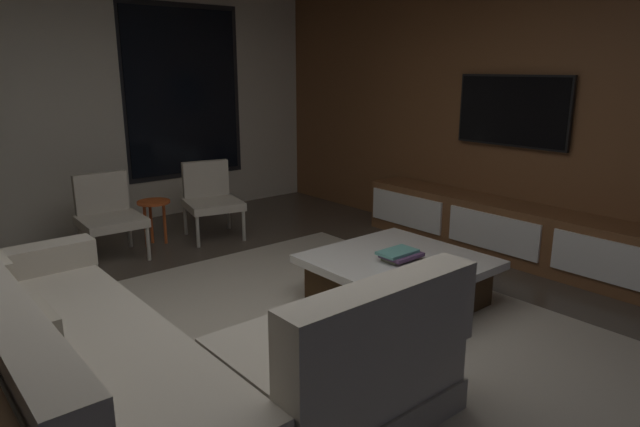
# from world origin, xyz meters

# --- Properties ---
(floor) EXTENTS (9.20, 9.20, 0.00)m
(floor) POSITION_xyz_m (0.00, 0.00, 0.00)
(floor) COLOR #473D33
(back_wall_with_window) EXTENTS (6.60, 0.30, 2.70)m
(back_wall_with_window) POSITION_xyz_m (-0.06, 3.62, 1.34)
(back_wall_with_window) COLOR beige
(back_wall_with_window) RESTS_ON floor
(media_wall) EXTENTS (0.12, 7.80, 2.70)m
(media_wall) POSITION_xyz_m (3.06, 0.00, 1.35)
(media_wall) COLOR brown
(media_wall) RESTS_ON floor
(area_rug) EXTENTS (3.20, 3.80, 0.01)m
(area_rug) POSITION_xyz_m (0.35, -0.10, 0.01)
(area_rug) COLOR #ADA391
(area_rug) RESTS_ON floor
(sectional_couch) EXTENTS (1.98, 2.50, 0.82)m
(sectional_couch) POSITION_xyz_m (-0.82, -0.12, 0.29)
(sectional_couch) COLOR #A49C8C
(sectional_couch) RESTS_ON floor
(coffee_table) EXTENTS (1.16, 1.16, 0.36)m
(coffee_table) POSITION_xyz_m (1.21, 0.03, 0.19)
(coffee_table) COLOR #372310
(coffee_table) RESTS_ON floor
(book_stack_on_coffee_table) EXTENTS (0.31, 0.22, 0.08)m
(book_stack_on_coffee_table) POSITION_xyz_m (1.18, -0.01, 0.40)
(book_stack_on_coffee_table) COLOR gray
(book_stack_on_coffee_table) RESTS_ON coffee_table
(accent_chair_near_window) EXTENTS (0.65, 0.67, 0.78)m
(accent_chair_near_window) POSITION_xyz_m (1.00, 2.49, 0.43)
(accent_chair_near_window) COLOR #B2ADA0
(accent_chair_near_window) RESTS_ON floor
(accent_chair_by_curtain) EXTENTS (0.56, 0.58, 0.78)m
(accent_chair_by_curtain) POSITION_xyz_m (-0.07, 2.51, 0.43)
(accent_chair_by_curtain) COLOR #B2ADA0
(accent_chair_by_curtain) RESTS_ON floor
(side_stool) EXTENTS (0.32, 0.32, 0.46)m
(side_stool) POSITION_xyz_m (0.40, 2.56, 0.37)
(side_stool) COLOR #BF4C1E
(side_stool) RESTS_ON floor
(media_console) EXTENTS (0.46, 3.10, 0.52)m
(media_console) POSITION_xyz_m (2.77, 0.05, 0.25)
(media_console) COLOR brown
(media_console) RESTS_ON floor
(mounted_tv) EXTENTS (0.05, 1.13, 0.66)m
(mounted_tv) POSITION_xyz_m (2.95, 0.25, 1.35)
(mounted_tv) COLOR black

